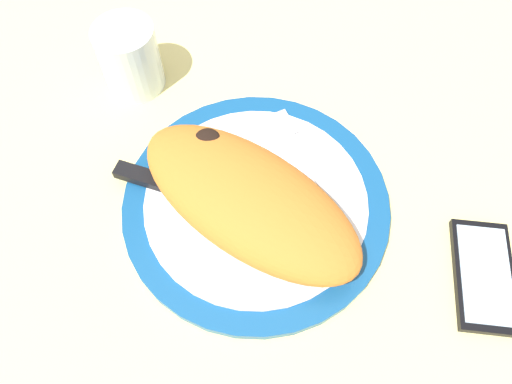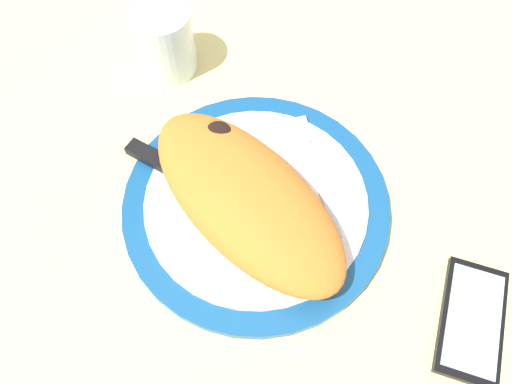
{
  "view_description": "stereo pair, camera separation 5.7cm",
  "coord_description": "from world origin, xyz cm",
  "px_view_note": "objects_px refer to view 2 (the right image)",
  "views": [
    {
      "loc": [
        -21.98,
        16.65,
        53.48
      ],
      "look_at": [
        0.0,
        0.0,
        3.53
      ],
      "focal_mm": 34.78,
      "sensor_mm": 36.0,
      "label": 1
    },
    {
      "loc": [
        -24.93,
        11.78,
        53.48
      ],
      "look_at": [
        0.0,
        0.0,
        3.53
      ],
      "focal_mm": 34.78,
      "sensor_mm": 36.0,
      "label": 2
    }
  ],
  "objects_px": {
    "plate": "(256,203)",
    "water_glass": "(166,45)",
    "smartphone": "(472,320)",
    "knife": "(179,172)",
    "fork": "(313,162)",
    "calzone": "(246,198)"
  },
  "relations": [
    {
      "from": "calzone",
      "to": "plate",
      "type": "bearing_deg",
      "value": -65.87
    },
    {
      "from": "knife",
      "to": "water_glass",
      "type": "height_order",
      "value": "water_glass"
    },
    {
      "from": "water_glass",
      "to": "smartphone",
      "type": "bearing_deg",
      "value": -161.28
    },
    {
      "from": "plate",
      "to": "calzone",
      "type": "relative_size",
      "value": 1.02
    },
    {
      "from": "knife",
      "to": "smartphone",
      "type": "relative_size",
      "value": 1.36
    },
    {
      "from": "calzone",
      "to": "fork",
      "type": "xyz_separation_m",
      "value": [
        0.02,
        -0.1,
        -0.03
      ]
    },
    {
      "from": "knife",
      "to": "smartphone",
      "type": "height_order",
      "value": "knife"
    },
    {
      "from": "plate",
      "to": "water_glass",
      "type": "xyz_separation_m",
      "value": [
        0.26,
        0.01,
        0.03
      ]
    },
    {
      "from": "calzone",
      "to": "knife",
      "type": "distance_m",
      "value": 0.1
    },
    {
      "from": "calzone",
      "to": "smartphone",
      "type": "relative_size",
      "value": 2.25
    },
    {
      "from": "fork",
      "to": "smartphone",
      "type": "height_order",
      "value": "fork"
    },
    {
      "from": "calzone",
      "to": "smartphone",
      "type": "xyz_separation_m",
      "value": [
        -0.22,
        -0.16,
        -0.04
      ]
    },
    {
      "from": "plate",
      "to": "fork",
      "type": "distance_m",
      "value": 0.09
    },
    {
      "from": "knife",
      "to": "plate",
      "type": "bearing_deg",
      "value": -136.48
    },
    {
      "from": "knife",
      "to": "water_glass",
      "type": "distance_m",
      "value": 0.19
    },
    {
      "from": "plate",
      "to": "calzone",
      "type": "height_order",
      "value": "calzone"
    },
    {
      "from": "smartphone",
      "to": "fork",
      "type": "bearing_deg",
      "value": 14.66
    },
    {
      "from": "plate",
      "to": "smartphone",
      "type": "height_order",
      "value": "plate"
    },
    {
      "from": "plate",
      "to": "water_glass",
      "type": "distance_m",
      "value": 0.26
    },
    {
      "from": "smartphone",
      "to": "knife",
      "type": "bearing_deg",
      "value": 36.15
    },
    {
      "from": "plate",
      "to": "water_glass",
      "type": "height_order",
      "value": "water_glass"
    },
    {
      "from": "water_glass",
      "to": "fork",
      "type": "bearing_deg",
      "value": -157.37
    }
  ]
}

